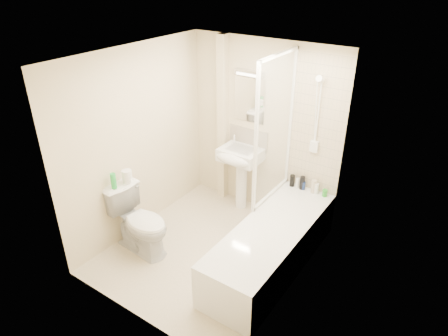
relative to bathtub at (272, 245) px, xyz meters
The scene contains 26 objects.
floor 0.83m from the bathtub, 165.07° to the right, with size 2.50×2.50×0.00m, color beige.
wall_back 1.58m from the bathtub, 125.54° to the left, with size 2.20×0.02×2.40m, color beige.
wall_left 2.07m from the bathtub, behind, with size 0.02×2.50×2.40m, color beige.
wall_right 1.00m from the bathtub, 29.74° to the right, with size 0.02×2.50×2.40m, color beige.
ceiling 2.25m from the bathtub, 165.07° to the right, with size 2.20×2.50×0.02m, color white.
tile_back 1.54m from the bathtub, 90.00° to the left, with size 0.70×0.01×1.75m, color beige.
tile_right 1.19m from the bathtub, ahead, with size 0.01×2.10×1.75m, color beige.
pipe_boxing 1.92m from the bathtub, 144.15° to the left, with size 0.12×0.12×2.40m, color beige.
splashback 1.60m from the bathtub, 133.02° to the left, with size 0.60×0.01×0.30m, color beige.
mirror 1.92m from the bathtub, 133.07° to the left, with size 0.46×0.01×0.60m, color white.
strip_light 2.18m from the bathtub, 133.71° to the left, with size 0.42×0.07×0.07m, color silver.
bathtub is the anchor object (origin of this frame).
shower_screen 1.35m from the bathtub, 120.33° to the left, with size 0.04×0.92×1.80m.
shower_fixture 1.60m from the bathtub, 90.10° to the left, with size 0.10×0.16×0.99m.
pedestal_sink 1.35m from the bathtub, 140.03° to the left, with size 0.56×0.50×1.07m.
bottle_black_a 1.04m from the bathtub, 103.42° to the left, with size 0.07×0.07×0.16m, color black.
bottle_white_a 1.03m from the bathtub, 98.98° to the left, with size 0.05×0.05×0.14m, color white.
bottle_black_b 1.03m from the bathtub, 95.13° to the left, with size 0.06×0.06×0.19m, color black.
bottle_blue 1.01m from the bathtub, 93.91° to the left, with size 0.05×0.05×0.11m, color navy.
bottle_cream 1.02m from the bathtub, 85.56° to the left, with size 0.07×0.07×0.18m, color beige.
bottle_white_b 1.02m from the bathtub, 83.29° to the left, with size 0.06×0.06×0.14m, color white.
bottle_green 1.03m from the bathtub, 76.49° to the left, with size 0.06×0.06×0.09m, color green.
toilet 1.61m from the bathtub, 156.51° to the right, with size 0.85×0.54×0.83m, color white.
toilet_roll_lower 1.90m from the bathtub, 162.46° to the right, with size 0.10×0.10×0.09m, color white.
toilet_roll_upper 1.91m from the bathtub, 161.54° to the right, with size 0.12×0.12×0.09m, color white.
green_bottle 2.00m from the bathtub, 157.46° to the right, with size 0.07×0.07×0.19m, color green.
Camera 1 is at (2.37, -3.15, 3.25)m, focal length 32.00 mm.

